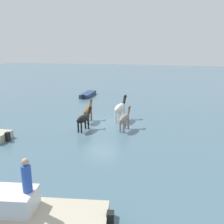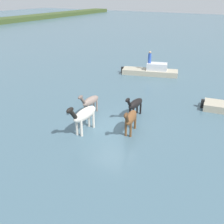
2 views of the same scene
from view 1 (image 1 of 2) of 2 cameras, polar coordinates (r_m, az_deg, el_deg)
ground_plane at (r=19.53m, az=-2.59°, el=-2.93°), size 191.21×191.21×0.00m
horse_dark_mare at (r=20.25m, az=2.06°, el=1.03°), size 2.65×0.63×2.07m
horse_mid_herd at (r=17.90m, az=-6.81°, el=-1.56°), size 2.15×0.62×1.66m
horse_pinto_flank at (r=20.10m, az=-5.79°, el=0.41°), size 2.31×0.86×1.78m
horse_chestnut_trailing at (r=17.82m, az=3.11°, el=-1.50°), size 2.17×0.57×1.69m
boat_launch_far at (r=9.34m, az=-20.67°, el=-22.20°), size 3.07×5.82×1.37m
boat_skiff_near at (r=32.21m, az=-5.82°, el=4.11°), size 4.51×1.92×0.73m
person_spotter_bow at (r=8.54m, az=-19.91°, el=-14.39°), size 0.32×0.32×1.19m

